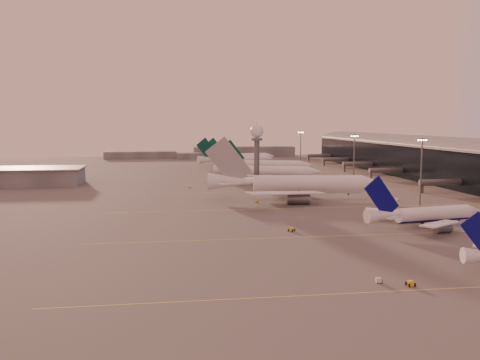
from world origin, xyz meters
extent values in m
plane|color=#4C4A4A|center=(0.00, 0.00, 0.00)|extent=(700.00, 700.00, 0.00)
cube|color=#EED754|center=(30.00, 10.00, 0.01)|extent=(180.00, 0.25, 0.02)
cube|color=#EED754|center=(30.00, 55.00, 0.01)|extent=(180.00, 0.25, 0.02)
cube|color=#EED754|center=(30.00, 100.00, 0.01)|extent=(180.00, 0.25, 0.02)
cube|color=#EED754|center=(30.00, 150.00, 0.01)|extent=(180.00, 0.25, 0.02)
cube|color=black|center=(108.00, 110.00, 9.00)|extent=(36.00, 360.00, 18.00)
cylinder|color=gray|center=(108.00, 110.00, 18.00)|extent=(10.08, 360.00, 10.08)
cube|color=gray|center=(108.00, 110.00, 18.20)|extent=(40.00, 362.00, 0.80)
cylinder|color=#5A5D62|center=(82.00, 86.00, 4.50)|extent=(22.00, 2.80, 2.80)
cube|color=#5A5D62|center=(72.00, 86.00, 2.20)|extent=(1.20, 1.20, 4.40)
cylinder|color=#5A5D62|center=(82.00, 142.00, 4.50)|extent=(22.00, 2.80, 2.80)
cube|color=#5A5D62|center=(72.00, 142.00, 2.20)|extent=(1.20, 1.20, 4.40)
cylinder|color=#5A5D62|center=(82.00, 184.00, 4.50)|extent=(22.00, 2.80, 2.80)
cube|color=#5A5D62|center=(72.00, 184.00, 2.20)|extent=(1.20, 1.20, 4.40)
cylinder|color=#5A5D62|center=(82.00, 226.00, 4.50)|extent=(22.00, 2.80, 2.80)
cube|color=#5A5D62|center=(72.00, 226.00, 2.20)|extent=(1.20, 1.20, 4.40)
cylinder|color=#5A5D62|center=(82.00, 266.00, 4.50)|extent=(22.00, 2.80, 2.80)
cube|color=#5A5D62|center=(72.00, 266.00, 2.20)|extent=(1.20, 1.20, 4.40)
cylinder|color=#5A5D62|center=(5.00, 120.00, 11.00)|extent=(2.60, 2.60, 22.00)
cylinder|color=#5A5D62|center=(5.00, 120.00, 22.50)|extent=(5.20, 5.20, 1.20)
sphere|color=white|center=(5.00, 120.00, 26.40)|extent=(6.40, 6.40, 6.40)
cylinder|color=#5A5D62|center=(5.00, 120.00, 30.10)|extent=(0.16, 0.16, 2.00)
cylinder|color=#5A5D62|center=(55.00, 55.00, 12.50)|extent=(0.56, 0.56, 25.00)
cube|color=#5A5D62|center=(55.00, 55.00, 24.50)|extent=(3.60, 0.25, 0.25)
sphere|color=#FFEABF|center=(53.50, 55.00, 24.10)|extent=(0.56, 0.56, 0.56)
sphere|color=#FFEABF|center=(54.50, 55.00, 24.10)|extent=(0.56, 0.56, 0.56)
sphere|color=#FFEABF|center=(55.50, 55.00, 24.10)|extent=(0.56, 0.56, 0.56)
sphere|color=#FFEABF|center=(56.50, 55.00, 24.10)|extent=(0.56, 0.56, 0.56)
cylinder|color=#5A5D62|center=(50.00, 110.00, 12.50)|extent=(0.56, 0.56, 25.00)
cube|color=#5A5D62|center=(50.00, 110.00, 24.50)|extent=(3.60, 0.25, 0.25)
sphere|color=#FFEABF|center=(48.50, 110.00, 24.10)|extent=(0.56, 0.56, 0.56)
sphere|color=#FFEABF|center=(49.50, 110.00, 24.10)|extent=(0.56, 0.56, 0.56)
sphere|color=#FFEABF|center=(50.50, 110.00, 24.10)|extent=(0.56, 0.56, 0.56)
sphere|color=#FFEABF|center=(51.50, 110.00, 24.10)|extent=(0.56, 0.56, 0.56)
cylinder|color=#5A5D62|center=(48.00, 200.00, 12.50)|extent=(0.56, 0.56, 25.00)
cube|color=#5A5D62|center=(48.00, 200.00, 24.50)|extent=(3.60, 0.25, 0.25)
sphere|color=#FFEABF|center=(46.50, 200.00, 24.10)|extent=(0.56, 0.56, 0.56)
sphere|color=#FFEABF|center=(47.50, 200.00, 24.10)|extent=(0.56, 0.56, 0.56)
sphere|color=#FFEABF|center=(48.50, 200.00, 24.10)|extent=(0.56, 0.56, 0.56)
sphere|color=#FFEABF|center=(49.50, 200.00, 24.10)|extent=(0.56, 0.56, 0.56)
cube|color=slate|center=(-60.00, 320.00, 3.00)|extent=(60.00, 18.00, 6.00)
cube|color=slate|center=(30.00, 330.00, 4.50)|extent=(90.00, 20.00, 9.00)
cube|color=slate|center=(-10.00, 310.00, 2.50)|extent=(40.00, 15.00, 5.00)
cube|color=white|center=(26.55, -23.11, 3.24)|extent=(3.92, 3.39, 0.22)
cylinder|color=white|center=(39.63, 17.66, 3.39)|extent=(24.72, 8.32, 4.15)
cylinder|color=#070769|center=(39.63, 17.66, 2.45)|extent=(24.04, 7.09, 2.99)
cone|color=white|center=(53.95, 20.18, 3.39)|extent=(5.37, 4.90, 4.15)
cone|color=white|center=(22.59, 14.66, 3.90)|extent=(10.79, 5.86, 4.15)
cube|color=white|center=(35.51, 6.57, 2.66)|extent=(16.41, 14.07, 1.30)
cylinder|color=slate|center=(38.01, 9.46, 0.76)|extent=(5.11, 3.47, 2.70)
cube|color=slate|center=(38.01, 9.46, 1.93)|extent=(0.37, 0.33, 1.66)
cube|color=white|center=(31.96, 26.68, 2.66)|extent=(18.03, 9.33, 1.30)
cylinder|color=slate|center=(35.31, 24.82, 0.76)|extent=(5.11, 3.47, 2.70)
cube|color=slate|center=(35.31, 24.82, 1.93)|extent=(0.37, 0.33, 1.66)
cube|color=#070769|center=(22.09, 14.57, 9.04)|extent=(11.28, 2.35, 12.37)
cube|color=white|center=(23.45, 10.02, 4.01)|extent=(4.86, 4.20, 0.27)
cube|color=white|center=(21.81, 19.31, 4.01)|extent=(5.02, 3.00, 0.27)
cylinder|color=black|center=(48.75, 19.27, 0.55)|extent=(0.55, 0.55, 1.09)
cylinder|color=black|center=(37.28, 19.69, 0.60)|extent=(1.28, 0.75, 1.20)
cylinder|color=black|center=(38.11, 14.95, 0.60)|extent=(1.28, 0.75, 1.20)
cylinder|color=white|center=(18.01, 76.28, 4.70)|extent=(43.92, 12.65, 6.78)
cylinder|color=white|center=(18.01, 76.28, 3.18)|extent=(42.80, 10.65, 4.88)
cone|color=white|center=(43.67, 72.74, 4.70)|extent=(9.25, 7.87, 6.78)
cone|color=white|center=(-12.50, 80.49, 5.55)|extent=(18.96, 9.20, 6.78)
cube|color=white|center=(5.06, 59.85, 3.52)|extent=(31.73, 17.51, 2.01)
cylinder|color=slate|center=(10.84, 63.36, 0.77)|extent=(8.92, 5.51, 4.41)
cube|color=slate|center=(10.84, 63.36, 2.33)|extent=(0.36, 0.32, 2.71)
cube|color=white|center=(9.99, 95.61, 3.52)|extent=(29.47, 24.10, 2.01)
cylinder|color=slate|center=(14.61, 90.67, 0.77)|extent=(8.92, 5.51, 4.41)
cube|color=slate|center=(14.61, 90.67, 2.33)|extent=(0.36, 0.32, 2.71)
cube|color=#999BA0|center=(-13.40, 80.62, 13.56)|extent=(18.67, 2.95, 20.13)
cube|color=white|center=(-14.01, 72.22, 5.72)|extent=(8.96, 5.61, 0.27)
cube|color=white|center=(-11.71, 88.86, 5.72)|extent=(8.73, 7.30, 0.27)
cylinder|color=black|center=(34.35, 74.03, 0.55)|extent=(0.55, 0.55, 1.09)
cylinder|color=black|center=(14.87, 79.15, 0.60)|extent=(1.27, 0.71, 1.20)
cylinder|color=black|center=(14.21, 74.38, 0.60)|extent=(1.27, 0.71, 1.20)
cylinder|color=white|center=(17.75, 140.00, 3.96)|extent=(34.89, 15.09, 5.60)
cylinder|color=white|center=(17.75, 140.00, 2.70)|extent=(33.79, 13.39, 4.03)
cone|color=white|center=(37.63, 134.21, 3.96)|extent=(8.02, 7.26, 5.60)
cone|color=white|center=(-5.90, 146.90, 4.66)|extent=(15.54, 9.45, 5.60)
cube|color=white|center=(5.45, 128.38, 2.98)|extent=(25.86, 10.85, 1.66)
cylinder|color=slate|center=(10.49, 130.51, 0.68)|extent=(7.47, 5.37, 3.64)
cube|color=slate|center=(10.49, 130.51, 2.00)|extent=(0.35, 0.31, 2.24)
cube|color=white|center=(13.62, 156.42, 2.98)|extent=(22.12, 21.77, 1.66)
cylinder|color=slate|center=(16.73, 151.91, 0.68)|extent=(7.47, 5.37, 3.64)
cube|color=slate|center=(16.73, 151.91, 2.00)|extent=(0.35, 0.31, 2.24)
cube|color=#083D2D|center=(-6.60, 147.11, 11.34)|extent=(14.88, 4.64, 16.57)
cube|color=white|center=(-8.02, 140.52, 4.80)|extent=(7.05, 3.62, 0.24)
cube|color=white|center=(-4.26, 153.42, 4.80)|extent=(6.67, 6.38, 0.24)
cylinder|color=black|center=(30.41, 136.31, 0.48)|extent=(0.48, 0.48, 0.97)
cylinder|color=black|center=(15.65, 142.83, 0.53)|extent=(1.15, 0.76, 1.06)
cylinder|color=black|center=(14.46, 138.75, 0.53)|extent=(1.15, 0.76, 1.06)
cylinder|color=white|center=(25.68, 181.69, 3.84)|extent=(33.87, 14.59, 5.43)
cylinder|color=white|center=(25.68, 181.69, 2.62)|extent=(32.80, 12.94, 3.91)
cone|color=white|center=(44.99, 176.10, 3.84)|extent=(7.77, 7.03, 5.43)
cone|color=white|center=(2.72, 188.34, 4.52)|extent=(15.08, 9.15, 5.43)
cube|color=white|center=(13.77, 170.39, 2.89)|extent=(25.10, 10.57, 1.61)
cylinder|color=slate|center=(18.66, 172.46, 0.66)|extent=(7.24, 5.21, 3.53)
cube|color=slate|center=(18.66, 172.46, 1.94)|extent=(0.34, 0.30, 2.17)
cube|color=white|center=(21.65, 197.61, 2.89)|extent=(21.49, 21.10, 1.61)
cylinder|color=slate|center=(24.68, 193.25, 0.66)|extent=(7.24, 5.21, 3.53)
cube|color=slate|center=(24.68, 193.25, 1.94)|extent=(0.34, 0.30, 2.17)
cube|color=#083D2D|center=(2.05, 188.54, 11.01)|extent=(14.45, 4.47, 16.08)
cube|color=white|center=(0.68, 182.14, 4.66)|extent=(6.84, 3.52, 0.23)
cube|color=white|center=(4.31, 194.67, 4.66)|extent=(6.47, 6.19, 0.23)
cylinder|color=black|center=(37.98, 178.13, 0.47)|extent=(0.47, 0.47, 0.94)
cylinder|color=black|center=(23.65, 184.43, 0.52)|extent=(1.12, 0.74, 1.03)
cylinder|color=black|center=(22.50, 180.47, 0.52)|extent=(1.12, 0.74, 1.03)
cylinder|color=white|center=(13.15, 225.06, 3.93)|extent=(34.73, 14.64, 5.57)
cylinder|color=white|center=(13.15, 225.06, 2.68)|extent=(33.65, 12.95, 4.01)
cone|color=white|center=(32.98, 230.60, 3.93)|extent=(7.93, 7.16, 5.57)
cone|color=white|center=(-10.44, 218.48, 4.63)|extent=(15.43, 9.25, 5.57)
cube|color=white|center=(8.86, 208.80, 2.96)|extent=(22.14, 21.48, 1.65)
cylinder|color=slate|center=(12.01, 213.24, 0.67)|extent=(7.41, 5.28, 3.62)
cube|color=slate|center=(12.01, 213.24, 1.99)|extent=(0.34, 0.31, 2.23)
cube|color=white|center=(1.06, 236.76, 2.96)|extent=(25.71, 11.05, 1.65)
cylinder|color=slate|center=(6.05, 234.59, 0.67)|extent=(7.41, 5.28, 3.62)
cube|color=slate|center=(6.05, 234.59, 1.99)|extent=(0.34, 0.31, 2.23)
cube|color=#083D2D|center=(-11.13, 218.28, 11.27)|extent=(14.84, 4.44, 16.47)
cube|color=white|center=(-8.87, 211.98, 4.77)|extent=(6.66, 6.31, 0.24)
cube|color=white|center=(-12.47, 224.84, 4.77)|extent=(7.02, 3.67, 0.24)
cylinder|color=black|center=(25.78, 228.59, 0.48)|extent=(0.48, 0.48, 0.96)
cylinder|color=black|center=(9.90, 226.35, 0.53)|extent=(1.15, 0.75, 1.06)
cylinder|color=black|center=(11.04, 222.28, 0.53)|extent=(1.15, 0.75, 1.06)
cylinder|color=white|center=(21.16, 260.13, 3.69)|extent=(32.78, 9.58, 5.22)
cylinder|color=white|center=(21.16, 260.13, 2.52)|extent=(31.94, 8.05, 3.76)
cone|color=white|center=(40.30, 262.76, 3.69)|extent=(6.92, 6.03, 5.22)
cone|color=white|center=(-1.60, 257.00, 4.34)|extent=(14.16, 7.02, 5.22)
cube|color=white|center=(15.11, 245.55, 2.78)|extent=(22.24, 18.18, 1.55)
cylinder|color=slate|center=(18.60, 249.28, 0.63)|extent=(6.67, 4.22, 3.39)
cube|color=slate|center=(18.60, 249.28, 1.86)|extent=(0.30, 0.26, 2.09)
cube|color=white|center=(11.40, 272.53, 2.78)|extent=(23.94, 13.22, 1.55)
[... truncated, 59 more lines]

